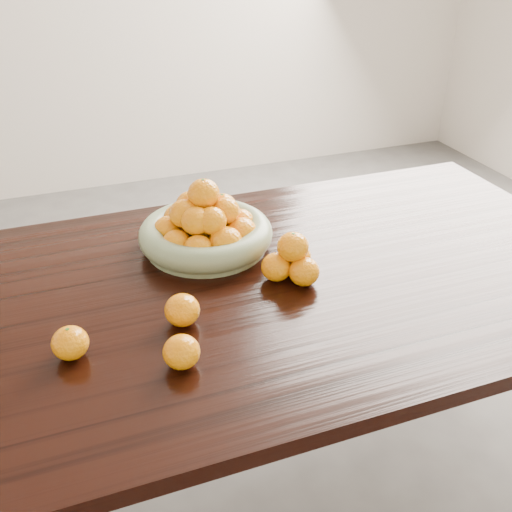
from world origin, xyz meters
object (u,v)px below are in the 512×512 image
object	(u,v)px
orange_pyramid	(292,260)
loose_orange_0	(70,343)
dining_table	(239,312)
fruit_bowl	(206,228)

from	to	relation	value
orange_pyramid	loose_orange_0	world-z (taller)	orange_pyramid
dining_table	fruit_bowl	distance (m)	0.25
dining_table	loose_orange_0	xyz separation A→B (m)	(-0.41, -0.14, 0.12)
dining_table	loose_orange_0	size ratio (longest dim) A/B	26.76
dining_table	fruit_bowl	bearing A→B (deg)	97.03
fruit_bowl	loose_orange_0	xyz separation A→B (m)	(-0.38, -0.34, -0.02)
dining_table	fruit_bowl	world-z (taller)	fruit_bowl
orange_pyramid	loose_orange_0	distance (m)	0.55
dining_table	loose_orange_0	bearing A→B (deg)	-160.56
fruit_bowl	dining_table	bearing A→B (deg)	-82.97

